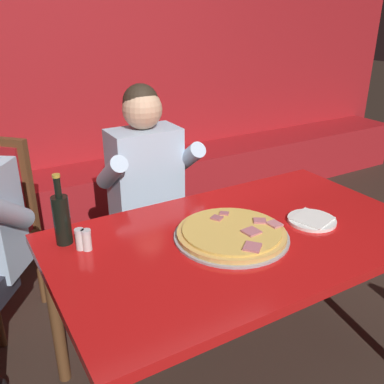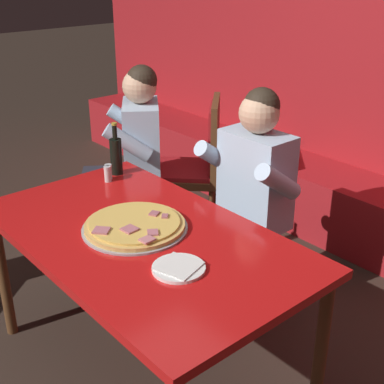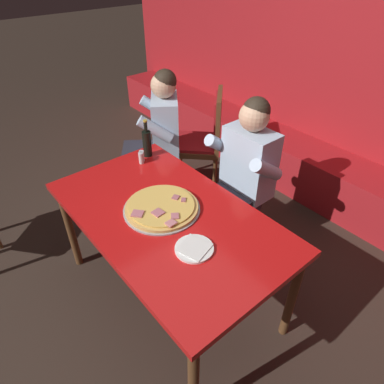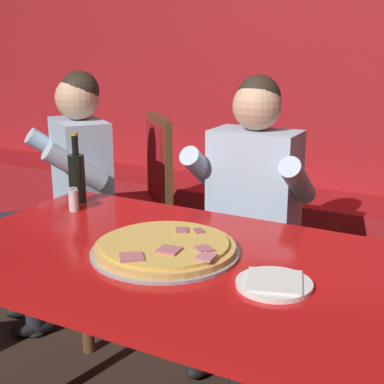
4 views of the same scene
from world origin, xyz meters
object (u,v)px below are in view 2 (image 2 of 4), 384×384
at_px(plate_white_paper, 179,268).
at_px(shaker_red_pepper_flakes, 115,168).
at_px(main_dining_table, 143,248).
at_px(pizza, 134,226).
at_px(beer_bottle, 116,155).
at_px(dining_chair_side_aisle, 198,161).
at_px(diner_standing_companion, 129,154).
at_px(shaker_black_pepper, 109,173).
at_px(diner_seated_blue_shirt, 244,196).
at_px(shaker_parmesan, 108,175).

bearing_deg(plate_white_paper, shaker_red_pepper_flakes, 160.30).
distance_m(main_dining_table, pizza, 0.11).
distance_m(plate_white_paper, beer_bottle, 1.05).
xyz_separation_m(dining_chair_side_aisle, diner_standing_companion, (-0.13, -0.48, 0.12)).
bearing_deg(shaker_black_pepper, plate_white_paper, -16.84).
distance_m(diner_seated_blue_shirt, dining_chair_side_aisle, 0.90).
bearing_deg(shaker_parmesan, main_dining_table, -18.92).
relative_size(pizza, diner_standing_companion, 0.37).
bearing_deg(diner_seated_blue_shirt, shaker_black_pepper, -137.44).
bearing_deg(diner_seated_blue_shirt, dining_chair_side_aisle, 154.81).
bearing_deg(shaker_red_pepper_flakes, diner_seated_blue_shirt, 36.39).
relative_size(plate_white_paper, beer_bottle, 0.72).
height_order(plate_white_paper, shaker_red_pepper_flakes, shaker_red_pepper_flakes).
relative_size(shaker_red_pepper_flakes, shaker_black_pepper, 1.00).
relative_size(main_dining_table, pizza, 3.29).
xyz_separation_m(pizza, diner_seated_blue_shirt, (-0.02, 0.72, -0.08)).
bearing_deg(plate_white_paper, shaker_black_pepper, 163.16).
bearing_deg(pizza, shaker_red_pepper_flakes, 154.14).
height_order(main_dining_table, diner_standing_companion, diner_standing_companion).
height_order(diner_seated_blue_shirt, diner_standing_companion, same).
bearing_deg(diner_seated_blue_shirt, pizza, -88.47).
xyz_separation_m(shaker_parmesan, diner_standing_companion, (-0.41, 0.42, -0.10)).
bearing_deg(diner_seated_blue_shirt, plate_white_paper, -62.71).
height_order(beer_bottle, shaker_black_pepper, beer_bottle).
bearing_deg(diner_standing_companion, main_dining_table, -31.68).
distance_m(shaker_red_pepper_flakes, dining_chair_side_aisle, 0.87).
height_order(shaker_black_pepper, dining_chair_side_aisle, dining_chair_side_aisle).
distance_m(shaker_parmesan, dining_chair_side_aisle, 0.96).
bearing_deg(shaker_black_pepper, main_dining_table, -19.92).
bearing_deg(main_dining_table, shaker_parmesan, 161.08).
distance_m(shaker_black_pepper, diner_seated_blue_shirt, 0.74).
height_order(plate_white_paper, diner_seated_blue_shirt, diner_seated_blue_shirt).
distance_m(pizza, dining_chair_side_aisle, 1.39).
height_order(dining_chair_side_aisle, diner_standing_companion, diner_standing_companion).
relative_size(beer_bottle, shaker_red_pepper_flakes, 3.40).
bearing_deg(pizza, dining_chair_side_aisle, 126.90).
xyz_separation_m(pizza, shaker_parmesan, (-0.54, 0.20, 0.02)).
bearing_deg(shaker_red_pepper_flakes, diner_standing_companion, 136.71).
bearing_deg(main_dining_table, shaker_red_pepper_flakes, 156.14).
height_order(main_dining_table, pizza, pizza).
height_order(pizza, diner_standing_companion, diner_standing_companion).
height_order(main_dining_table, shaker_parmesan, shaker_parmesan).
bearing_deg(shaker_red_pepper_flakes, pizza, -25.86).
bearing_deg(pizza, plate_white_paper, -9.09).
distance_m(shaker_black_pepper, dining_chair_side_aisle, 0.94).
distance_m(dining_chair_side_aisle, diner_standing_companion, 0.51).
height_order(beer_bottle, shaker_parmesan, beer_bottle).
xyz_separation_m(plate_white_paper, shaker_black_pepper, (-0.94, 0.28, 0.03)).
distance_m(beer_bottle, diner_seated_blue_shirt, 0.73).
distance_m(beer_bottle, shaker_red_pepper_flakes, 0.07).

